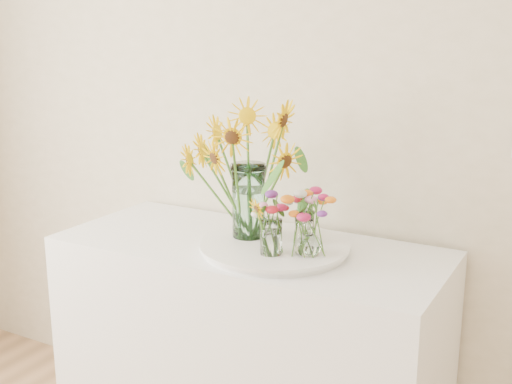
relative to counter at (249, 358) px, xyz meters
The scene contains 10 objects.
counter is the anchor object (origin of this frame).
tray 0.48m from the counter, 15.01° to the right, with size 0.49×0.49×0.03m, color white.
mason_jar 0.61m from the counter, 75.30° to the right, with size 0.12×0.12×0.27m, color #BBF9E7.
sunflower_bouquet 0.72m from the counter, 75.30° to the right, with size 0.74×0.74×0.50m, color #F4BF05, non-canonical shape.
small_vase_a 0.57m from the counter, 39.40° to the right, with size 0.07×0.07×0.12m, color white.
wildflower_posy_a 0.62m from the counter, 39.40° to the right, with size 0.17×0.17×0.21m, color orange, non-canonical shape.
small_vase_b 0.61m from the counter, 15.97° to the right, with size 0.09×0.09×0.13m, color white, non-canonical shape.
wildflower_posy_b 0.65m from the counter, 15.97° to the right, with size 0.22×0.22×0.22m, color orange, non-canonical shape.
small_vase_c 0.57m from the counter, 11.59° to the left, with size 0.07×0.07×0.12m, color white.
wildflower_posy_c 0.61m from the counter, 11.59° to the left, with size 0.18×0.18×0.21m, color orange, non-canonical shape.
Camera 1 is at (0.93, 0.04, 1.63)m, focal length 45.00 mm.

